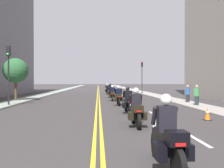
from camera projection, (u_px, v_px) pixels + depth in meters
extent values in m
plane|color=#363333|center=(98.00, 91.00, 47.85)|extent=(264.00, 264.00, 0.00)
cube|color=gray|center=(60.00, 91.00, 47.40)|extent=(2.12, 144.00, 0.12)
cube|color=gray|center=(136.00, 91.00, 48.30)|extent=(2.12, 144.00, 0.12)
cube|color=yellow|center=(98.00, 91.00, 47.84)|extent=(0.12, 132.00, 0.01)
cube|color=yellow|center=(99.00, 91.00, 47.86)|extent=(0.12, 132.00, 0.01)
cube|color=silver|center=(195.00, 138.00, 8.11)|extent=(0.14, 2.40, 0.01)
cube|color=silver|center=(154.00, 114.00, 14.10)|extent=(0.14, 2.40, 0.01)
cube|color=silver|center=(137.00, 104.00, 20.09)|extent=(0.14, 2.40, 0.01)
cube|color=silver|center=(128.00, 99.00, 26.08)|extent=(0.14, 2.40, 0.01)
cube|color=silver|center=(123.00, 96.00, 32.07)|extent=(0.14, 2.40, 0.01)
cube|color=silver|center=(119.00, 94.00, 38.06)|extent=(0.14, 2.40, 0.01)
cube|color=silver|center=(116.00, 92.00, 44.05)|extent=(0.14, 2.40, 0.01)
cube|color=silver|center=(114.00, 91.00, 50.04)|extent=(0.14, 2.40, 0.01)
cube|color=silver|center=(112.00, 90.00, 56.03)|extent=(0.14, 2.40, 0.01)
cylinder|color=black|center=(156.00, 144.00, 6.15)|extent=(0.13, 0.67, 0.67)
cylinder|color=black|center=(178.00, 165.00, 4.57)|extent=(0.13, 0.67, 0.67)
cube|color=silver|center=(156.00, 130.00, 6.14)|extent=(0.15, 0.32, 0.04)
cube|color=black|center=(166.00, 140.00, 5.36)|extent=(0.35, 1.21, 0.40)
cube|color=black|center=(177.00, 138.00, 4.65)|extent=(0.41, 0.37, 0.28)
cube|color=red|center=(180.00, 145.00, 4.46)|extent=(0.20, 0.04, 0.06)
cube|color=black|center=(159.00, 151.00, 4.86)|extent=(0.21, 0.45, 0.32)
cube|color=black|center=(186.00, 151.00, 4.91)|extent=(0.21, 0.45, 0.32)
cube|color=#B2C1CC|center=(159.00, 120.00, 5.86)|extent=(0.36, 0.13, 0.36)
cube|color=black|center=(166.00, 119.00, 5.30)|extent=(0.41, 0.27, 0.59)
cylinder|color=black|center=(154.00, 116.00, 5.43)|extent=(0.11, 0.28, 0.45)
cylinder|color=black|center=(174.00, 116.00, 5.47)|extent=(0.11, 0.28, 0.45)
sphere|color=white|center=(166.00, 100.00, 5.33)|extent=(0.26, 0.26, 0.26)
cylinder|color=black|center=(133.00, 116.00, 11.06)|extent=(0.13, 0.67, 0.67)
cylinder|color=black|center=(139.00, 121.00, 9.56)|extent=(0.13, 0.67, 0.67)
cube|color=silver|center=(133.00, 108.00, 11.05)|extent=(0.14, 0.32, 0.04)
cube|color=black|center=(136.00, 112.00, 10.31)|extent=(0.33, 1.14, 0.40)
cube|color=black|center=(138.00, 109.00, 9.63)|extent=(0.40, 0.36, 0.28)
cube|color=red|center=(139.00, 111.00, 9.44)|extent=(0.20, 0.03, 0.06)
cube|color=black|center=(131.00, 116.00, 9.84)|extent=(0.20, 0.44, 0.32)
cube|color=black|center=(144.00, 116.00, 9.87)|extent=(0.20, 0.44, 0.32)
cube|color=#B2C1CC|center=(134.00, 102.00, 10.78)|extent=(0.36, 0.12, 0.36)
cube|color=black|center=(136.00, 101.00, 10.25)|extent=(0.40, 0.26, 0.60)
cylinder|color=black|center=(130.00, 99.00, 10.39)|extent=(0.10, 0.28, 0.45)
cylinder|color=black|center=(141.00, 99.00, 10.41)|extent=(0.10, 0.28, 0.45)
sphere|color=white|center=(136.00, 91.00, 10.28)|extent=(0.26, 0.26, 0.26)
cylinder|color=black|center=(126.00, 106.00, 15.48)|extent=(0.14, 0.66, 0.66)
cylinder|color=black|center=(129.00, 109.00, 13.97)|extent=(0.14, 0.66, 0.66)
cube|color=silver|center=(126.00, 101.00, 15.47)|extent=(0.15, 0.32, 0.04)
cube|color=black|center=(128.00, 103.00, 14.72)|extent=(0.35, 1.16, 0.40)
cube|color=black|center=(129.00, 100.00, 14.04)|extent=(0.41, 0.37, 0.28)
cube|color=red|center=(130.00, 102.00, 13.85)|extent=(0.20, 0.04, 0.06)
cube|color=black|center=(124.00, 105.00, 14.25)|extent=(0.21, 0.45, 0.32)
cube|color=black|center=(133.00, 105.00, 14.29)|extent=(0.21, 0.45, 0.32)
cube|color=#B2C1CC|center=(126.00, 96.00, 15.20)|extent=(0.36, 0.13, 0.36)
cube|color=black|center=(128.00, 95.00, 14.67)|extent=(0.41, 0.27, 0.58)
cylinder|color=black|center=(124.00, 94.00, 14.80)|extent=(0.11, 0.28, 0.45)
cylinder|color=black|center=(131.00, 94.00, 14.84)|extent=(0.11, 0.28, 0.45)
sphere|color=black|center=(128.00, 88.00, 14.69)|extent=(0.26, 0.26, 0.26)
cylinder|color=black|center=(118.00, 100.00, 20.31)|extent=(0.12, 0.64, 0.64)
cylinder|color=black|center=(119.00, 102.00, 18.71)|extent=(0.12, 0.64, 0.64)
cube|color=silver|center=(118.00, 97.00, 20.30)|extent=(0.14, 0.32, 0.04)
cube|color=black|center=(118.00, 98.00, 19.50)|extent=(0.33, 1.22, 0.40)
cube|color=black|center=(119.00, 96.00, 18.78)|extent=(0.40, 0.36, 0.28)
cube|color=red|center=(119.00, 97.00, 18.59)|extent=(0.20, 0.03, 0.06)
cube|color=black|center=(115.00, 100.00, 19.01)|extent=(0.20, 0.44, 0.32)
cube|color=black|center=(122.00, 100.00, 19.04)|extent=(0.20, 0.44, 0.32)
cube|color=#B2C1CC|center=(118.00, 93.00, 20.01)|extent=(0.36, 0.12, 0.36)
cube|color=black|center=(118.00, 92.00, 19.45)|extent=(0.40, 0.26, 0.55)
cylinder|color=black|center=(115.00, 91.00, 19.59)|extent=(0.10, 0.28, 0.45)
cylinder|color=black|center=(121.00, 91.00, 19.61)|extent=(0.10, 0.28, 0.45)
sphere|color=white|center=(118.00, 87.00, 19.48)|extent=(0.26, 0.26, 0.26)
cylinder|color=black|center=(112.00, 97.00, 24.91)|extent=(0.16, 0.61, 0.60)
cylinder|color=black|center=(112.00, 98.00, 23.35)|extent=(0.16, 0.61, 0.60)
cube|color=silver|center=(112.00, 94.00, 24.91)|extent=(0.15, 0.33, 0.04)
cube|color=black|center=(112.00, 95.00, 24.13)|extent=(0.37, 1.20, 0.40)
cube|color=black|center=(112.00, 93.00, 23.43)|extent=(0.42, 0.38, 0.28)
cube|color=red|center=(112.00, 94.00, 23.24)|extent=(0.20, 0.04, 0.06)
cube|color=black|center=(110.00, 96.00, 23.66)|extent=(0.22, 0.45, 0.32)
cube|color=black|center=(115.00, 96.00, 23.67)|extent=(0.22, 0.45, 0.32)
cube|color=#B2C1CC|center=(112.00, 91.00, 24.62)|extent=(0.37, 0.14, 0.36)
cube|color=black|center=(112.00, 90.00, 24.07)|extent=(0.41, 0.28, 0.54)
cylinder|color=black|center=(110.00, 90.00, 24.22)|extent=(0.11, 0.28, 0.45)
cylinder|color=black|center=(115.00, 90.00, 24.23)|extent=(0.11, 0.28, 0.45)
sphere|color=white|center=(112.00, 86.00, 24.10)|extent=(0.26, 0.26, 0.26)
cylinder|color=black|center=(109.00, 94.00, 29.51)|extent=(0.16, 0.67, 0.66)
cylinder|color=black|center=(111.00, 95.00, 28.03)|extent=(0.16, 0.67, 0.66)
cube|color=silver|center=(109.00, 92.00, 29.50)|extent=(0.16, 0.33, 0.04)
cube|color=black|center=(110.00, 93.00, 28.77)|extent=(0.38, 1.15, 0.40)
cube|color=black|center=(110.00, 91.00, 28.10)|extent=(0.42, 0.38, 0.28)
cube|color=red|center=(111.00, 92.00, 27.91)|extent=(0.20, 0.04, 0.06)
cube|color=black|center=(108.00, 94.00, 28.29)|extent=(0.22, 0.45, 0.32)
cube|color=black|center=(113.00, 93.00, 28.36)|extent=(0.22, 0.45, 0.32)
cube|color=#B2C1CC|center=(109.00, 89.00, 29.24)|extent=(0.37, 0.14, 0.36)
cube|color=black|center=(110.00, 88.00, 28.71)|extent=(0.41, 0.28, 0.59)
cylinder|color=black|center=(108.00, 88.00, 28.83)|extent=(0.12, 0.29, 0.45)
cylinder|color=black|center=(112.00, 88.00, 28.89)|extent=(0.12, 0.29, 0.45)
sphere|color=black|center=(110.00, 85.00, 28.74)|extent=(0.26, 0.26, 0.26)
cylinder|color=black|center=(110.00, 93.00, 34.16)|extent=(0.15, 0.64, 0.64)
cylinder|color=black|center=(111.00, 93.00, 32.64)|extent=(0.15, 0.64, 0.64)
cube|color=silver|center=(110.00, 90.00, 34.16)|extent=(0.16, 0.33, 0.04)
cube|color=black|center=(111.00, 91.00, 33.40)|extent=(0.38, 1.18, 0.40)
cube|color=black|center=(111.00, 90.00, 32.71)|extent=(0.42, 0.38, 0.28)
cube|color=red|center=(111.00, 90.00, 32.53)|extent=(0.20, 0.04, 0.06)
cube|color=black|center=(109.00, 92.00, 32.92)|extent=(0.22, 0.45, 0.32)
cube|color=black|center=(113.00, 92.00, 32.98)|extent=(0.22, 0.45, 0.32)
cube|color=#B2C1CC|center=(110.00, 88.00, 33.88)|extent=(0.37, 0.14, 0.36)
cube|color=black|center=(111.00, 88.00, 33.35)|extent=(0.41, 0.28, 0.58)
cylinder|color=black|center=(109.00, 87.00, 33.47)|extent=(0.11, 0.29, 0.45)
cylinder|color=black|center=(112.00, 87.00, 33.52)|extent=(0.11, 0.29, 0.45)
sphere|color=black|center=(111.00, 85.00, 33.37)|extent=(0.26, 0.26, 0.26)
cylinder|color=black|center=(107.00, 91.00, 39.20)|extent=(0.17, 0.63, 0.63)
cylinder|color=black|center=(108.00, 92.00, 37.66)|extent=(0.17, 0.63, 0.63)
cube|color=silver|center=(107.00, 89.00, 39.20)|extent=(0.16, 0.33, 0.04)
cube|color=black|center=(107.00, 90.00, 38.43)|extent=(0.39, 1.20, 0.40)
cube|color=black|center=(108.00, 89.00, 37.73)|extent=(0.42, 0.38, 0.28)
cube|color=red|center=(108.00, 89.00, 37.54)|extent=(0.20, 0.04, 0.06)
cube|color=black|center=(106.00, 91.00, 37.93)|extent=(0.22, 0.45, 0.32)
cube|color=black|center=(109.00, 91.00, 38.00)|extent=(0.22, 0.45, 0.32)
cube|color=#B2C1CC|center=(107.00, 87.00, 38.92)|extent=(0.37, 0.14, 0.36)
cube|color=black|center=(107.00, 87.00, 38.37)|extent=(0.41, 0.28, 0.53)
cylinder|color=black|center=(106.00, 87.00, 38.49)|extent=(0.12, 0.29, 0.45)
cylinder|color=black|center=(109.00, 87.00, 38.55)|extent=(0.12, 0.29, 0.45)
sphere|color=white|center=(107.00, 85.00, 38.40)|extent=(0.26, 0.26, 0.26)
cube|color=black|center=(207.00, 120.00, 11.90)|extent=(0.35, 0.35, 0.03)
cone|color=orange|center=(207.00, 113.00, 11.89)|extent=(0.28, 0.28, 0.62)
cylinder|color=white|center=(207.00, 112.00, 11.89)|extent=(0.19, 0.19, 0.08)
cylinder|color=black|center=(9.00, 81.00, 18.58)|extent=(0.12, 0.12, 4.00)
cube|color=black|center=(8.00, 51.00, 18.55)|extent=(0.28, 0.28, 0.80)
sphere|color=green|center=(8.00, 54.00, 18.41)|extent=(0.18, 0.18, 0.18)
cylinder|color=black|center=(142.00, 80.00, 37.99)|extent=(0.12, 0.12, 4.35)
cube|color=black|center=(142.00, 64.00, 37.97)|extent=(0.28, 0.28, 0.80)
sphere|color=red|center=(142.00, 63.00, 37.81)|extent=(0.18, 0.18, 0.18)
cube|color=#232D32|center=(197.00, 101.00, 18.35)|extent=(0.34, 0.34, 0.81)
cube|color=#3C8A4D|center=(197.00, 92.00, 18.34)|extent=(0.41, 0.40, 0.64)
sphere|color=tan|center=(197.00, 86.00, 18.34)|extent=(0.22, 0.22, 0.22)
cube|color=#29292E|center=(188.00, 99.00, 21.06)|extent=(0.33, 0.34, 0.78)
cube|color=#365DA4|center=(188.00, 91.00, 21.05)|extent=(0.39, 0.42, 0.62)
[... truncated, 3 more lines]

